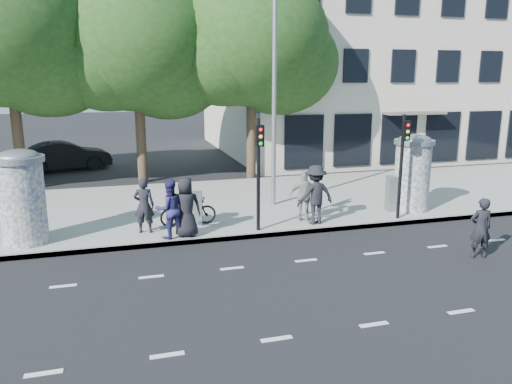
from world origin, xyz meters
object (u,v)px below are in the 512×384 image
object	(u,v)px
traffic_pole_far	(403,156)
street_lamp	(275,74)
ped_a	(186,207)
cabinet_left	(194,208)
traffic_pole_near	(259,163)
ped_e	(304,196)
ad_column_left	(22,195)
ped_b	(144,205)
ad_column_right	(412,171)
car_mid	(65,156)
ped_d	(316,195)
cabinet_right	(395,194)
bicycle	(188,211)
ped_c	(169,209)
man_road	(481,228)

from	to	relation	value
traffic_pole_far	street_lamp	distance (m)	5.12
ped_a	cabinet_left	bearing A→B (deg)	-106.32
traffic_pole_near	ped_e	distance (m)	2.21
traffic_pole_near	ped_e	xyz separation A→B (m)	(1.70, 0.61, -1.26)
ad_column_left	ped_b	size ratio (longest dim) A/B	1.58
ad_column_right	ped_b	xyz separation A→B (m)	(-9.13, -0.14, -0.55)
traffic_pole_far	car_mid	xyz separation A→B (m)	(-11.34, 13.10, -1.50)
street_lamp	ped_d	world-z (taller)	street_lamp
ped_d	cabinet_right	world-z (taller)	ped_d
cabinet_right	car_mid	world-z (taller)	car_mid
ped_d	bicycle	distance (m)	4.03
street_lamp	ped_e	bearing A→B (deg)	-82.23
traffic_pole_near	traffic_pole_far	world-z (taller)	same
ad_column_left	ped_c	world-z (taller)	ad_column_left
traffic_pole_far	ped_c	xyz separation A→B (m)	(-7.46, 0.06, -1.22)
ped_e	cabinet_right	world-z (taller)	ped_e
ped_a	ped_e	bearing A→B (deg)	-168.30
street_lamp	cabinet_left	world-z (taller)	street_lamp
ad_column_left	ad_column_right	world-z (taller)	same
ad_column_right	traffic_pole_far	distance (m)	1.52
ped_b	ped_e	world-z (taller)	ped_b
traffic_pole_far	man_road	distance (m)	3.71
traffic_pole_far	cabinet_right	bearing A→B (deg)	66.61
bicycle	cabinet_right	xyz separation A→B (m)	(7.17, -0.23, 0.15)
ped_e	ad_column_left	bearing A→B (deg)	20.18
ped_b	bicycle	distance (m)	1.46
ped_d	ad_column_left	bearing A→B (deg)	-9.02
cabinet_left	ad_column_left	bearing A→B (deg)	-160.06
ad_column_right	man_road	size ratio (longest dim) A/B	1.62
traffic_pole_far	ped_e	xyz separation A→B (m)	(-3.10, 0.61, -1.26)
traffic_pole_far	car_mid	size ratio (longest dim) A/B	0.76
ped_b	ped_e	size ratio (longest dim) A/B	1.02
ped_b	car_mid	distance (m)	12.75
ped_a	ped_c	xyz separation A→B (m)	(-0.48, 0.00, -0.02)
ad_column_left	traffic_pole_near	size ratio (longest dim) A/B	0.78
ad_column_left	ped_a	size ratio (longest dim) A/B	1.50
ped_e	cabinet_right	size ratio (longest dim) A/B	1.35
street_lamp	cabinet_right	size ratio (longest dim) A/B	6.55
ad_column_left	ped_d	bearing A→B (deg)	-3.11
ped_a	ped_b	world-z (taller)	ped_a
ped_a	ped_e	world-z (taller)	ped_a
cabinet_right	ped_b	bearing A→B (deg)	-169.08
ad_column_left	ped_d	xyz separation A→B (m)	(8.53, -0.46, -0.45)
ad_column_left	cabinet_right	distance (m)	11.82
ped_a	cabinet_left	xyz separation A→B (m)	(0.40, 1.12, -0.36)
ped_a	ped_b	xyz separation A→B (m)	(-1.15, 0.71, -0.04)
ped_a	cabinet_left	world-z (taller)	ped_a
traffic_pole_far	ped_a	world-z (taller)	traffic_pole_far
ad_column_left	man_road	bearing A→B (deg)	-19.35
ped_b	traffic_pole_far	bearing A→B (deg)	-171.74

